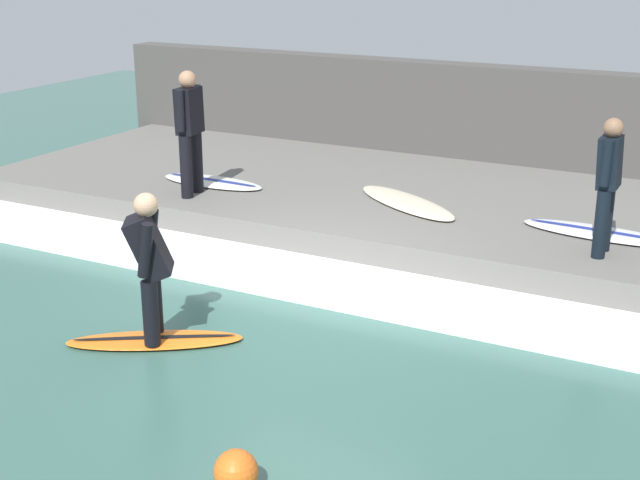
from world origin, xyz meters
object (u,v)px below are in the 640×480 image
(surfer_riding, at_px, (149,259))
(surfboard_spare, at_px, (407,202))
(marker_buoy, at_px, (236,471))
(surfboard_riding, at_px, (155,340))
(surfer_waiting_near, at_px, (608,179))
(surfboard_waiting_near, at_px, (601,233))
(surfboard_waiting_far, at_px, (212,182))
(surfer_waiting_far, at_px, (190,126))

(surfer_riding, bearing_deg, surfboard_spare, -13.64)
(surfer_riding, bearing_deg, marker_buoy, -129.94)
(surfboard_riding, relative_size, surfer_riding, 1.16)
(surfer_riding, xyz_separation_m, surfer_waiting_near, (3.37, -3.70, 0.48))
(surfer_waiting_near, bearing_deg, surfboard_riding, 132.30)
(surfer_waiting_near, bearing_deg, surfer_riding, 132.30)
(surfboard_waiting_near, height_order, surfboard_waiting_far, same)
(surfboard_riding, xyz_separation_m, surfer_waiting_near, (3.37, -3.70, 1.35))
(surfer_riding, distance_m, surfboard_waiting_far, 4.31)
(surfer_riding, distance_m, surfboard_waiting_near, 5.41)
(surfer_riding, distance_m, surfer_waiting_far, 3.76)
(surfboard_waiting_near, bearing_deg, surfer_waiting_far, 98.32)
(surfer_waiting_far, bearing_deg, marker_buoy, -142.04)
(surfer_waiting_far, relative_size, marker_buoy, 5.13)
(surfboard_spare, height_order, marker_buoy, surfboard_spare)
(surfer_waiting_near, relative_size, surfboard_spare, 0.80)
(surfboard_riding, distance_m, surfboard_spare, 4.33)
(marker_buoy, bearing_deg, surfboard_waiting_near, -14.09)
(surfer_riding, bearing_deg, surfboard_waiting_near, -41.50)
(surfboard_spare, bearing_deg, surfboard_waiting_near, -93.06)
(surfboard_waiting_near, relative_size, surfboard_waiting_far, 1.16)
(marker_buoy, bearing_deg, surfer_riding, 50.06)
(surfboard_spare, bearing_deg, surfboard_waiting_far, 96.24)
(surfer_waiting_far, bearing_deg, surfboard_riding, -150.98)
(surfboard_waiting_near, distance_m, surfer_waiting_far, 5.52)
(surfboard_riding, height_order, surfer_waiting_far, surfer_waiting_far)
(surfer_riding, height_order, surfer_waiting_near, surfer_waiting_near)
(surfboard_riding, height_order, surfboard_spare, surfboard_spare)
(surfboard_riding, xyz_separation_m, surfboard_waiting_far, (3.86, 1.89, 0.51))
(surfer_waiting_far, bearing_deg, surfboard_waiting_far, 7.81)
(surfboard_waiting_near, bearing_deg, marker_buoy, 165.91)
(surfboard_waiting_near, bearing_deg, surfer_riding, 138.50)
(surfboard_riding, distance_m, surfer_riding, 0.87)
(surfer_waiting_far, xyz_separation_m, surfboard_waiting_far, (0.61, 0.08, -0.93))
(surfboard_riding, relative_size, surfer_waiting_near, 1.14)
(surfer_riding, relative_size, surfboard_spare, 0.78)
(surfboard_waiting_near, bearing_deg, surfboard_waiting_far, 91.89)
(surfboard_riding, bearing_deg, marker_buoy, -129.94)
(surfboard_waiting_far, bearing_deg, marker_buoy, -144.59)
(surfboard_riding, relative_size, surfer_waiting_far, 1.03)
(surfer_riding, xyz_separation_m, surfboard_waiting_near, (4.04, -3.57, -0.36))
(surfboard_waiting_near, height_order, surfer_waiting_far, surfer_waiting_far)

